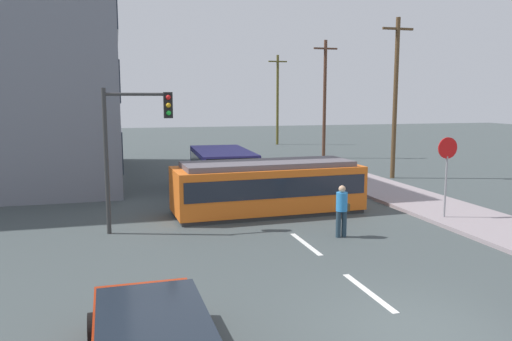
# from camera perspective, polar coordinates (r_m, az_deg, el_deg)

# --- Properties ---
(ground_plane) EXTENTS (120.00, 120.00, 0.00)m
(ground_plane) POSITION_cam_1_polar(r_m,az_deg,el_deg) (19.23, 1.35, -5.04)
(ground_plane) COLOR #3F4849
(sidewalk_curb_right) EXTENTS (3.20, 36.00, 0.14)m
(sidewalk_curb_right) POSITION_cam_1_polar(r_m,az_deg,el_deg) (19.01, 25.25, -5.77)
(sidewalk_curb_right) COLOR gray
(sidewalk_curb_right) RESTS_ON ground
(lane_stripe_1) EXTENTS (0.16, 2.40, 0.01)m
(lane_stripe_1) POSITION_cam_1_polar(r_m,az_deg,el_deg) (12.12, 12.58, -13.23)
(lane_stripe_1) COLOR silver
(lane_stripe_1) RESTS_ON ground
(lane_stripe_2) EXTENTS (0.16, 2.40, 0.01)m
(lane_stripe_2) POSITION_cam_1_polar(r_m,az_deg,el_deg) (15.57, 5.62, -8.23)
(lane_stripe_2) COLOR silver
(lane_stripe_2) RESTS_ON ground
(lane_stripe_3) EXTENTS (0.16, 2.40, 0.01)m
(lane_stripe_3) POSITION_cam_1_polar(r_m,az_deg,el_deg) (25.27, -2.80, -1.85)
(lane_stripe_3) COLOR silver
(lane_stripe_3) RESTS_ON ground
(lane_stripe_4) EXTENTS (0.16, 2.40, 0.01)m
(lane_stripe_4) POSITION_cam_1_polar(r_m,az_deg,el_deg) (31.08, -5.21, 0.00)
(lane_stripe_4) COLOR silver
(lane_stripe_4) RESTS_ON ground
(streetcar_tram) EXTENTS (7.28, 2.82, 2.01)m
(streetcar_tram) POSITION_cam_1_polar(r_m,az_deg,el_deg) (19.39, 1.33, -1.80)
(streetcar_tram) COLOR orange
(streetcar_tram) RESTS_ON ground
(city_bus) EXTENTS (2.72, 5.53, 1.95)m
(city_bus) POSITION_cam_1_polar(r_m,az_deg,el_deg) (24.14, -3.81, 0.33)
(city_bus) COLOR #3B3892
(city_bus) RESTS_ON ground
(pedestrian_crossing) EXTENTS (0.46, 0.36, 1.67)m
(pedestrian_crossing) POSITION_cam_1_polar(r_m,az_deg,el_deg) (16.25, 9.65, -4.19)
(pedestrian_crossing) COLOR #233846
(pedestrian_crossing) RESTS_ON ground
(stop_sign) EXTENTS (0.76, 0.07, 2.88)m
(stop_sign) POSITION_cam_1_polar(r_m,az_deg,el_deg) (19.20, 20.74, 1.07)
(stop_sign) COLOR gray
(stop_sign) RESTS_ON sidewalk_curb_right
(traffic_light_mast) EXTENTS (2.21, 0.33, 4.71)m
(traffic_light_mast) POSITION_cam_1_polar(r_m,az_deg,el_deg) (16.80, -13.66, 4.15)
(traffic_light_mast) COLOR #333333
(traffic_light_mast) RESTS_ON ground
(utility_pole_mid) EXTENTS (1.80, 0.24, 8.66)m
(utility_pole_mid) POSITION_cam_1_polar(r_m,az_deg,el_deg) (28.76, 15.44, 8.11)
(utility_pole_mid) COLOR brown
(utility_pole_mid) RESTS_ON ground
(utility_pole_far) EXTENTS (1.80, 0.24, 8.54)m
(utility_pole_far) POSITION_cam_1_polar(r_m,az_deg,el_deg) (37.56, 7.75, 8.17)
(utility_pole_far) COLOR brown
(utility_pole_far) RESTS_ON ground
(utility_pole_distant) EXTENTS (1.80, 0.24, 8.41)m
(utility_pole_distant) POSITION_cam_1_polar(r_m,az_deg,el_deg) (48.43, 2.44, 8.14)
(utility_pole_distant) COLOR brown
(utility_pole_distant) RESTS_ON ground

